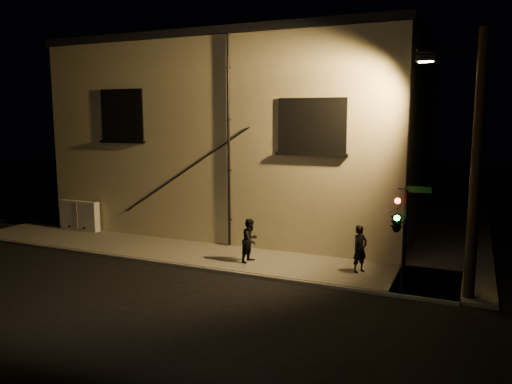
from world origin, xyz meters
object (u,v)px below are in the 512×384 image
at_px(utility_cabinet, 80,216).
at_px(traffic_signal, 398,221).
at_px(pedestrian_a, 360,249).
at_px(pedestrian_b, 250,240).
at_px(streetlamp_pole, 474,162).

bearing_deg(utility_cabinet, traffic_signal, -9.77).
relative_size(pedestrian_a, pedestrian_b, 1.01).
bearing_deg(utility_cabinet, pedestrian_b, -9.13).
distance_m(pedestrian_a, traffic_signal, 2.35).
distance_m(pedestrian_a, pedestrian_b, 3.89).
height_order(pedestrian_a, streetlamp_pole, streetlamp_pole).
bearing_deg(streetlamp_pole, pedestrian_b, 174.67).
height_order(pedestrian_b, traffic_signal, traffic_signal).
height_order(traffic_signal, streetlamp_pole, streetlamp_pole).
relative_size(pedestrian_b, streetlamp_pole, 0.21).
bearing_deg(traffic_signal, utility_cabinet, 170.23).
distance_m(utility_cabinet, pedestrian_b, 9.48).
distance_m(traffic_signal, streetlamp_pole, 2.68).
height_order(utility_cabinet, pedestrian_b, pedestrian_b).
height_order(utility_cabinet, pedestrian_a, pedestrian_a).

